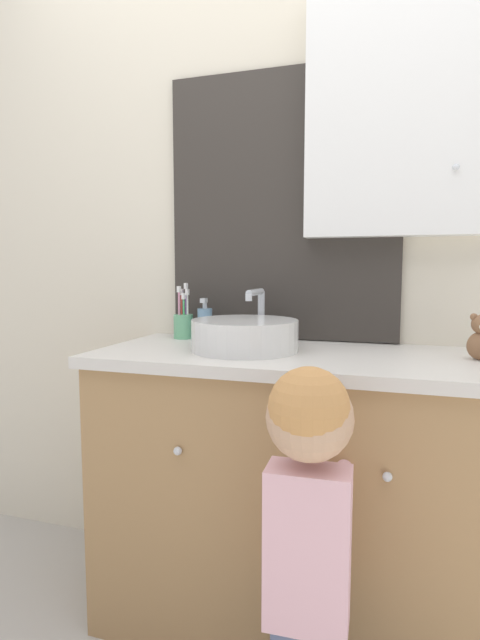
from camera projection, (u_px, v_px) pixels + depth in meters
name	position (u px, v px, depth m)	size (l,w,h in m)	color
wall_back	(320.00, 227.00, 1.76)	(3.20, 0.18, 2.50)	beige
vanity_counter	(296.00, 490.00, 1.57)	(1.24, 0.56, 0.89)	#A37A4C
sink_basin	(246.00, 334.00, 1.56)	(0.33, 0.39, 0.19)	silver
toothbrush_holder	(183.00, 324.00, 1.83)	(0.07, 0.07, 0.20)	#66B27F
soap_dispenser	(205.00, 323.00, 1.80)	(0.05, 0.05, 0.15)	#6B93B2
child_figure	(309.00, 510.00, 1.09)	(0.19, 0.45, 0.94)	slate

